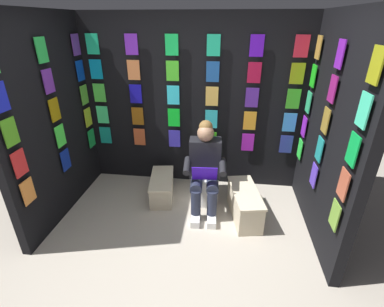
# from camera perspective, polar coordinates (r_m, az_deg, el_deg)

# --- Properties ---
(ground_plane) EXTENTS (30.00, 30.00, 0.00)m
(ground_plane) POSITION_cam_1_polar(r_m,az_deg,el_deg) (3.07, -4.45, -22.67)
(ground_plane) COLOR #B2A899
(display_wall_back) EXTENTS (3.16, 0.14, 2.41)m
(display_wall_back) POSITION_cam_1_polar(r_m,az_deg,el_deg) (4.01, 0.24, 9.98)
(display_wall_back) COLOR black
(display_wall_back) RESTS_ON ground
(display_wall_left) EXTENTS (0.14, 1.79, 2.41)m
(display_wall_left) POSITION_cam_1_polar(r_m,az_deg,el_deg) (3.27, 26.59, 3.53)
(display_wall_left) COLOR black
(display_wall_left) RESTS_ON ground
(display_wall_right) EXTENTS (0.14, 1.79, 2.41)m
(display_wall_right) POSITION_cam_1_polar(r_m,az_deg,el_deg) (3.71, -26.95, 5.84)
(display_wall_right) COLOR black
(display_wall_right) RESTS_ON ground
(toilet) EXTENTS (0.42, 0.57, 0.77)m
(toilet) POSITION_cam_1_polar(r_m,az_deg,el_deg) (3.86, 2.66, -4.94)
(toilet) COLOR white
(toilet) RESTS_ON ground
(person_reading) EXTENTS (0.54, 0.70, 1.19)m
(person_reading) POSITION_cam_1_polar(r_m,az_deg,el_deg) (3.53, 2.65, -2.99)
(person_reading) COLOR black
(person_reading) RESTS_ON ground
(comic_longbox_near) EXTENTS (0.41, 0.74, 0.31)m
(comic_longbox_near) POSITION_cam_1_polar(r_m,az_deg,el_deg) (3.99, -6.16, -6.82)
(comic_longbox_near) COLOR beige
(comic_longbox_near) RESTS_ON ground
(comic_longbox_far) EXTENTS (0.45, 0.81, 0.39)m
(comic_longbox_far) POSITION_cam_1_polar(r_m,az_deg,el_deg) (3.63, 10.71, -10.14)
(comic_longbox_far) COLOR beige
(comic_longbox_far) RESTS_ON ground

